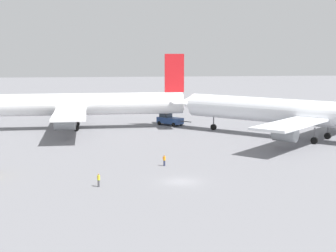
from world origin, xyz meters
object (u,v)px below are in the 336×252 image
airliner_being_pushed (307,113)px  airliner_at_gate_left (62,105)px  ground_crew_wing_walker_right (164,160)px  ground_crew_ramp_agent_by_cones (99,180)px  pushback_tug (170,120)px  jet_bridge (83,102)px

airliner_being_pushed → airliner_at_gate_left: bearing=156.9°
airliner_at_gate_left → ground_crew_wing_walker_right: 43.86m
airliner_at_gate_left → ground_crew_ramp_agent_by_cones: 51.56m
airliner_at_gate_left → pushback_tug: bearing=8.1°
jet_bridge → ground_crew_wing_walker_right: bearing=-77.0°
pushback_tug → jet_bridge: jet_bridge is taller
pushback_tug → ground_crew_ramp_agent_by_cones: size_ratio=4.62×
jet_bridge → pushback_tug: bearing=-40.6°
ground_crew_wing_walker_right → airliner_being_pushed: bearing=32.7°
ground_crew_ramp_agent_by_cones → ground_crew_wing_walker_right: 14.58m
ground_crew_ramp_agent_by_cones → ground_crew_wing_walker_right: size_ratio=1.03×
airliner_at_gate_left → airliner_being_pushed: bearing=-23.1°
airliner_being_pushed → pushback_tug: 33.82m
airliner_at_gate_left → airliner_being_pushed: 52.12m
airliner_at_gate_left → pushback_tug: airliner_at_gate_left is taller
airliner_at_gate_left → pushback_tug: 24.97m
pushback_tug → ground_crew_ramp_agent_by_cones: pushback_tug is taller
ground_crew_ramp_agent_by_cones → jet_bridge: bearing=93.5°
airliner_at_gate_left → airliner_being_pushed: size_ratio=1.36×
airliner_at_gate_left → ground_crew_ramp_agent_by_cones: airliner_at_gate_left is taller
ground_crew_wing_walker_right → jet_bridge: size_ratio=0.08×
airliner_being_pushed → ground_crew_wing_walker_right: 36.05m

